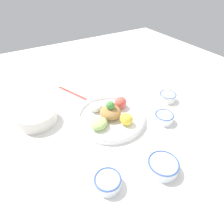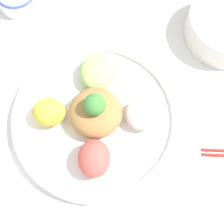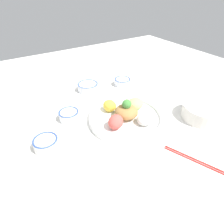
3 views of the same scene
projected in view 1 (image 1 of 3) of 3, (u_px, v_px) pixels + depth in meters
ground_plane at (111, 115)px, 0.99m from camera, size 2.40×2.40×0.00m
salad_platter at (110, 116)px, 0.94m from camera, size 0.35×0.35×0.11m
sauce_bowl_red at (168, 97)px, 1.07m from camera, size 0.10×0.10×0.05m
rice_bowl_blue at (162, 166)px, 0.71m from camera, size 0.12×0.12×0.05m
sauce_bowl_dark at (164, 117)px, 0.93m from camera, size 0.09×0.09×0.05m
rice_bowl_plain at (108, 182)px, 0.66m from camera, size 0.10×0.10×0.04m
side_serving_bowl at (37, 116)px, 0.92m from camera, size 0.19×0.19×0.07m
chopsticks_pair_near at (72, 93)px, 1.14m from camera, size 0.23×0.11×0.01m
serving_spoon_main at (194, 126)px, 0.91m from camera, size 0.08×0.13×0.01m
serving_spoon_extra at (39, 176)px, 0.70m from camera, size 0.04×0.12×0.01m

